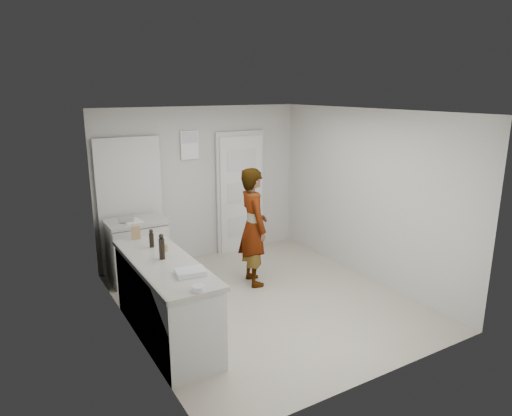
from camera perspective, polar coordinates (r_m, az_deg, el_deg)
ground at (r=6.27m, az=1.16°, el=-11.48°), size 4.00×4.00×0.00m
room_shell at (r=7.49m, az=-7.81°, el=1.13°), size 4.00×4.00×4.00m
main_counter at (r=5.36m, az=-11.22°, el=-11.47°), size 0.64×1.96×0.93m
side_counter at (r=6.96m, az=-14.54°, el=-5.41°), size 0.84×0.61×0.93m
person at (r=6.51m, az=-0.33°, el=-2.37°), size 0.51×0.69×1.71m
cake_mix_box at (r=5.94m, az=-14.79°, el=-2.97°), size 0.12×0.07×0.18m
spice_jar at (r=5.44m, az=-11.19°, el=-4.88°), size 0.05×0.05×0.08m
oil_cruet_a at (r=5.59m, az=-12.93°, el=-3.75°), size 0.06×0.06×0.22m
oil_cruet_b at (r=5.17m, az=-11.70°, el=-4.80°), size 0.06×0.06×0.29m
baking_dish at (r=4.75m, az=-8.18°, el=-7.94°), size 0.33×0.25×0.05m
egg_bowl at (r=4.38m, az=-7.24°, el=-9.91°), size 0.13×0.13×0.05m
papers at (r=6.77m, az=-15.21°, el=-1.55°), size 0.25×0.31×0.01m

